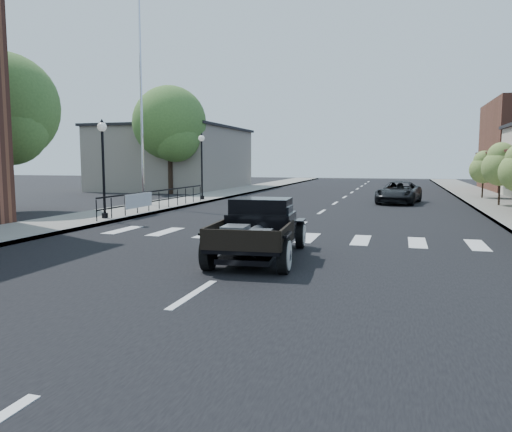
# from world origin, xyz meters

# --- Properties ---
(ground) EXTENTS (120.00, 120.00, 0.00)m
(ground) POSITION_xyz_m (0.00, 0.00, 0.00)
(ground) COLOR black
(ground) RESTS_ON ground
(road) EXTENTS (14.00, 80.00, 0.02)m
(road) POSITION_xyz_m (0.00, 15.00, 0.01)
(road) COLOR black
(road) RESTS_ON ground
(road_markings) EXTENTS (12.00, 60.00, 0.06)m
(road_markings) POSITION_xyz_m (0.00, 10.00, 0.00)
(road_markings) COLOR silver
(road_markings) RESTS_ON ground
(sidewalk_left) EXTENTS (3.00, 80.00, 0.15)m
(sidewalk_left) POSITION_xyz_m (-8.50, 15.00, 0.07)
(sidewalk_left) COLOR gray
(sidewalk_left) RESTS_ON ground
(sidewalk_right) EXTENTS (3.00, 80.00, 0.15)m
(sidewalk_right) POSITION_xyz_m (8.50, 15.00, 0.07)
(sidewalk_right) COLOR gray
(sidewalk_right) RESTS_ON ground
(low_building_left) EXTENTS (10.00, 12.00, 5.00)m
(low_building_left) POSITION_xyz_m (-15.00, 28.00, 2.50)
(low_building_left) COLOR gray
(low_building_left) RESTS_ON ground
(railing) EXTENTS (0.08, 10.00, 1.00)m
(railing) POSITION_xyz_m (-7.30, 10.00, 0.65)
(railing) COLOR black
(railing) RESTS_ON sidewalk_left
(banner) EXTENTS (0.04, 2.20, 0.60)m
(banner) POSITION_xyz_m (-7.22, 8.00, 0.45)
(banner) COLOR silver
(banner) RESTS_ON sidewalk_left
(lamp_post_b) EXTENTS (0.36, 0.36, 3.83)m
(lamp_post_b) POSITION_xyz_m (-7.60, 6.00, 2.06)
(lamp_post_b) COLOR black
(lamp_post_b) RESTS_ON sidewalk_left
(lamp_post_c) EXTENTS (0.36, 0.36, 3.83)m
(lamp_post_c) POSITION_xyz_m (-7.60, 16.00, 2.06)
(lamp_post_c) COLOR black
(lamp_post_c) RESTS_ON sidewalk_left
(flagpole) EXTENTS (0.12, 0.12, 11.69)m
(flagpole) POSITION_xyz_m (-9.20, 12.00, 5.99)
(flagpole) COLOR silver
(flagpole) RESTS_ON sidewalk_left
(big_tree_near) EXTENTS (4.97, 4.97, 7.30)m
(big_tree_near) POSITION_xyz_m (-14.00, 8.00, 3.65)
(big_tree_near) COLOR #436B2E
(big_tree_near) RESTS_ON ground
(big_tree_far) EXTENTS (5.25, 5.25, 7.71)m
(big_tree_far) POSITION_xyz_m (-12.50, 22.00, 3.86)
(big_tree_far) COLOR #436B2E
(big_tree_far) RESTS_ON ground
(small_tree_d) EXTENTS (1.82, 1.82, 3.04)m
(small_tree_d) POSITION_xyz_m (8.30, 16.61, 1.67)
(small_tree_d) COLOR olive
(small_tree_d) RESTS_ON sidewalk_right
(small_tree_e) EXTENTS (1.64, 1.64, 2.74)m
(small_tree_e) POSITION_xyz_m (8.30, 22.01, 1.52)
(small_tree_e) COLOR olive
(small_tree_e) RESTS_ON sidewalk_right
(hotrod_pickup) EXTENTS (2.34, 4.47, 1.50)m
(hotrod_pickup) POSITION_xyz_m (0.24, 0.50, 0.75)
(hotrod_pickup) COLOR black
(hotrod_pickup) RESTS_ON ground
(second_car) EXTENTS (2.71, 4.67, 1.22)m
(second_car) POSITION_xyz_m (3.42, 17.92, 0.61)
(second_car) COLOR black
(second_car) RESTS_ON ground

